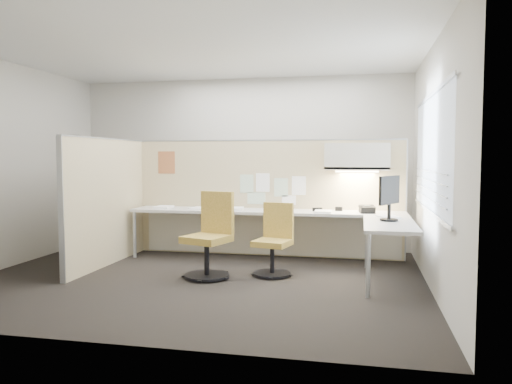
% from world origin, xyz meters
% --- Properties ---
extents(floor, '(5.50, 4.50, 0.01)m').
position_xyz_m(floor, '(0.00, 0.00, -0.01)').
color(floor, black).
rests_on(floor, ground).
extents(ceiling, '(5.50, 4.50, 0.01)m').
position_xyz_m(ceiling, '(0.00, 0.00, 2.80)').
color(ceiling, white).
rests_on(ceiling, wall_back).
extents(wall_back, '(5.50, 0.02, 2.80)m').
position_xyz_m(wall_back, '(0.00, 2.25, 1.40)').
color(wall_back, beige).
rests_on(wall_back, ground).
extents(wall_front, '(5.50, 0.02, 2.80)m').
position_xyz_m(wall_front, '(0.00, -2.25, 1.40)').
color(wall_front, beige).
rests_on(wall_front, ground).
extents(wall_left, '(0.02, 4.50, 2.80)m').
position_xyz_m(wall_left, '(-2.75, 0.00, 1.40)').
color(wall_left, beige).
rests_on(wall_left, ground).
extents(wall_right, '(0.02, 4.50, 2.80)m').
position_xyz_m(wall_right, '(2.75, 0.00, 1.40)').
color(wall_right, beige).
rests_on(wall_right, ground).
extents(window_pane, '(0.01, 2.80, 1.30)m').
position_xyz_m(window_pane, '(2.73, 0.00, 1.55)').
color(window_pane, '#A3AEBD').
rests_on(window_pane, wall_right).
extents(partition_back, '(4.10, 0.06, 1.75)m').
position_xyz_m(partition_back, '(0.55, 1.60, 0.88)').
color(partition_back, '#CAB88C').
rests_on(partition_back, floor).
extents(partition_left, '(0.06, 2.20, 1.75)m').
position_xyz_m(partition_left, '(-1.50, 0.50, 0.88)').
color(partition_left, '#CAB88C').
rests_on(partition_left, floor).
extents(desk, '(4.00, 2.07, 0.73)m').
position_xyz_m(desk, '(0.93, 1.13, 0.60)').
color(desk, beige).
rests_on(desk, floor).
extents(overhead_bin, '(0.90, 0.36, 0.38)m').
position_xyz_m(overhead_bin, '(1.90, 1.39, 1.51)').
color(overhead_bin, beige).
rests_on(overhead_bin, partition_back).
extents(task_light_strip, '(0.60, 0.06, 0.02)m').
position_xyz_m(task_light_strip, '(1.90, 1.39, 1.30)').
color(task_light_strip, '#FFEABF').
rests_on(task_light_strip, overhead_bin).
extents(pinned_papers, '(1.01, 0.00, 0.47)m').
position_xyz_m(pinned_papers, '(0.63, 1.57, 1.03)').
color(pinned_papers, '#8CBF8C').
rests_on(pinned_papers, partition_back).
extents(poster, '(0.28, 0.00, 0.35)m').
position_xyz_m(poster, '(-1.05, 1.57, 1.42)').
color(poster, orange).
rests_on(poster, partition_back).
extents(chair_left, '(0.62, 0.64, 1.05)m').
position_xyz_m(chair_left, '(0.12, 0.09, 0.49)').
color(chair_left, black).
rests_on(chair_left, floor).
extents(chair_right, '(0.51, 0.52, 0.90)m').
position_xyz_m(chair_right, '(0.89, 0.37, 0.42)').
color(chair_right, black).
rests_on(chair_right, floor).
extents(monitor, '(0.27, 0.47, 0.54)m').
position_xyz_m(monitor, '(2.30, 0.37, 1.05)').
color(monitor, black).
rests_on(monitor, desk).
extents(phone, '(0.24, 0.23, 0.12)m').
position_xyz_m(phone, '(2.04, 1.20, 0.78)').
color(phone, black).
rests_on(phone, desk).
extents(stapler, '(0.15, 0.08, 0.05)m').
position_xyz_m(stapler, '(1.35, 1.31, 0.76)').
color(stapler, black).
rests_on(stapler, desk).
extents(tape_dispenser, '(0.11, 0.07, 0.06)m').
position_xyz_m(tape_dispenser, '(1.65, 1.40, 0.76)').
color(tape_dispenser, black).
rests_on(tape_dispenser, desk).
extents(coat_hook, '(0.18, 0.46, 1.39)m').
position_xyz_m(coat_hook, '(-1.58, -0.29, 1.41)').
color(coat_hook, silver).
rests_on(coat_hook, partition_left).
extents(paper_stack_0, '(0.24, 0.30, 0.04)m').
position_xyz_m(paper_stack_0, '(-0.96, 1.21, 0.75)').
color(paper_stack_0, white).
rests_on(paper_stack_0, desk).
extents(paper_stack_1, '(0.27, 0.33, 0.02)m').
position_xyz_m(paper_stack_1, '(-0.41, 1.25, 0.74)').
color(paper_stack_1, white).
rests_on(paper_stack_1, desk).
extents(paper_stack_2, '(0.27, 0.33, 0.04)m').
position_xyz_m(paper_stack_2, '(0.17, 1.18, 0.75)').
color(paper_stack_2, white).
rests_on(paper_stack_2, desk).
extents(paper_stack_3, '(0.28, 0.34, 0.01)m').
position_xyz_m(paper_stack_3, '(0.85, 1.25, 0.74)').
color(paper_stack_3, white).
rests_on(paper_stack_3, desk).
extents(paper_stack_4, '(0.24, 0.31, 0.03)m').
position_xyz_m(paper_stack_4, '(1.44, 1.17, 0.74)').
color(paper_stack_4, white).
rests_on(paper_stack_4, desk).
extents(paper_stack_5, '(0.32, 0.36, 0.02)m').
position_xyz_m(paper_stack_5, '(2.31, 0.71, 0.74)').
color(paper_stack_5, white).
rests_on(paper_stack_5, desk).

